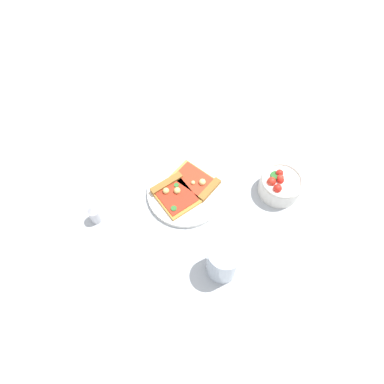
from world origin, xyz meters
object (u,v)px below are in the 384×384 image
object	(u,v)px
plate	(186,192)
pepper_shaker	(95,214)
pizza_slice_far	(198,182)
pizza_slice_near	(174,193)
soda_glass	(224,261)
paper_napkin	(178,131)
salad_bowl	(280,185)

from	to	relation	value
plate	pepper_shaker	bearing A→B (deg)	26.68
plate	pizza_slice_far	size ratio (longest dim) A/B	1.49
pizza_slice_near	pizza_slice_far	size ratio (longest dim) A/B	1.02
soda_glass	paper_napkin	world-z (taller)	soda_glass
plate	paper_napkin	xyz separation A→B (m)	(0.06, -0.22, -0.01)
soda_glass	salad_bowl	bearing A→B (deg)	-118.36
pizza_slice_far	pepper_shaker	bearing A→B (deg)	29.56
plate	pepper_shaker	world-z (taller)	pepper_shaker
pizza_slice_near	soda_glass	bearing A→B (deg)	129.94
salad_bowl	paper_napkin	xyz separation A→B (m)	(0.32, -0.17, -0.03)
pizza_slice_far	pepper_shaker	distance (m)	0.30
paper_napkin	pepper_shaker	bearing A→B (deg)	63.55
pizza_slice_far	soda_glass	size ratio (longest dim) A/B	1.33
pepper_shaker	pizza_slice_far	bearing A→B (deg)	-150.44
pepper_shaker	soda_glass	bearing A→B (deg)	166.08
pizza_slice_near	paper_napkin	world-z (taller)	pizza_slice_near
pizza_slice_far	salad_bowl	size ratio (longest dim) A/B	1.26
pizza_slice_near	pepper_shaker	xyz separation A→B (m)	(0.20, 0.10, 0.01)
plate	pizza_slice_near	size ratio (longest dim) A/B	1.46
paper_napkin	plate	bearing A→B (deg)	105.34
plate	pepper_shaker	xyz separation A→B (m)	(0.23, 0.12, 0.02)
salad_bowl	paper_napkin	world-z (taller)	salad_bowl
plate	pizza_slice_near	bearing A→B (deg)	25.06
pizza_slice_far	soda_glass	bearing A→B (deg)	111.89
pepper_shaker	salad_bowl	bearing A→B (deg)	-161.58
plate	pizza_slice_near	world-z (taller)	pizza_slice_near
plate	soda_glass	distance (m)	0.24
pizza_slice_near	pizza_slice_far	bearing A→B (deg)	-143.05
salad_bowl	soda_glass	xyz separation A→B (m)	(0.14, 0.25, 0.02)
pizza_slice_far	salad_bowl	xyz separation A→B (m)	(-0.23, -0.02, 0.01)
paper_napkin	pepper_shaker	distance (m)	0.38
pizza_slice_near	pizza_slice_far	distance (m)	0.08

